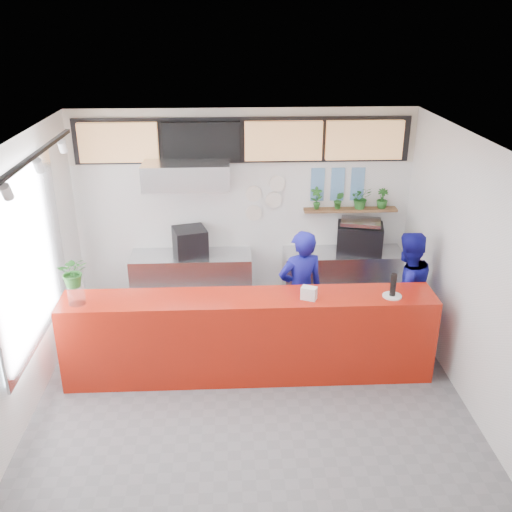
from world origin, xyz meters
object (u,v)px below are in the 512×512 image
(staff_center, at_px, (301,291))
(staff_right, at_px, (405,291))
(service_counter, at_px, (249,337))
(espresso_machine, at_px, (360,238))
(panini_oven, at_px, (190,242))
(pepper_mill, at_px, (393,285))

(staff_center, distance_m, staff_right, 1.39)
(service_counter, height_order, espresso_machine, espresso_machine)
(staff_right, bearing_deg, espresso_machine, -91.94)
(panini_oven, bearing_deg, staff_center, -53.56)
(service_counter, bearing_deg, pepper_mill, -2.54)
(espresso_machine, height_order, staff_center, staff_center)
(espresso_machine, distance_m, staff_right, 1.28)
(service_counter, bearing_deg, staff_right, 16.32)
(service_counter, xyz_separation_m, staff_center, (0.70, 0.62, 0.30))
(service_counter, height_order, staff_center, staff_center)
(service_counter, bearing_deg, espresso_machine, 46.22)
(service_counter, distance_m, staff_right, 2.20)
(service_counter, height_order, staff_right, staff_right)
(panini_oven, distance_m, staff_right, 3.15)
(pepper_mill, bearing_deg, panini_oven, 143.27)
(service_counter, relative_size, staff_center, 2.66)
(staff_center, bearing_deg, espresso_machine, -145.05)
(panini_oven, xyz_separation_m, staff_center, (1.51, -1.18, -0.26))
(espresso_machine, height_order, pepper_mill, pepper_mill)
(staff_center, height_order, staff_right, staff_center)
(panini_oven, height_order, espresso_machine, espresso_machine)
(espresso_machine, distance_m, staff_center, 1.58)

